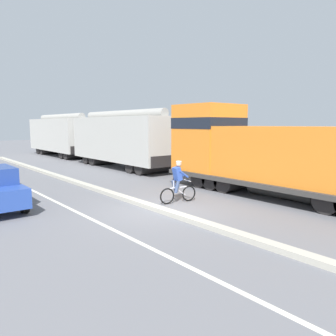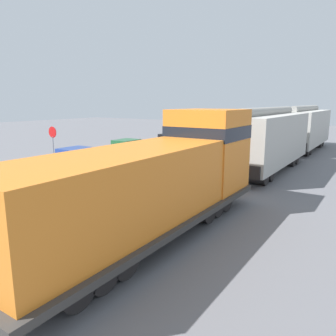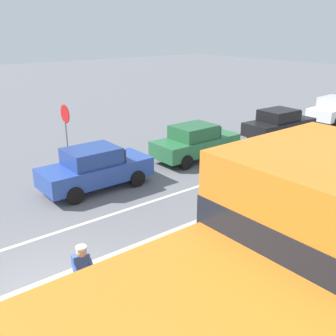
# 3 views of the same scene
# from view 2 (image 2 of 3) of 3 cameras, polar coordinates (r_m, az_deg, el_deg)

# --- Properties ---
(ground_plane) EXTENTS (120.00, 120.00, 0.00)m
(ground_plane) POSITION_cam_2_polar(r_m,az_deg,el_deg) (16.13, -15.15, -5.19)
(ground_plane) COLOR slate
(median_curb) EXTENTS (0.36, 36.00, 0.16)m
(median_curb) POSITION_cam_2_polar(r_m,az_deg,el_deg) (20.42, -2.51, -1.09)
(median_curb) COLOR #B2AD9E
(median_curb) RESTS_ON ground
(lane_stripe) EXTENTS (0.14, 36.00, 0.01)m
(lane_stripe) POSITION_cam_2_polar(r_m,az_deg,el_deg) (21.90, -7.60, -0.52)
(lane_stripe) COLOR silver
(lane_stripe) RESTS_ON ground
(locomotive) EXTENTS (3.10, 11.61, 4.20)m
(locomotive) POSITION_cam_2_polar(r_m,az_deg,el_deg) (11.41, -1.18, -2.31)
(locomotive) COLOR orange
(locomotive) RESTS_ON ground
(hopper_car_lead) EXTENTS (2.90, 10.60, 4.18)m
(hopper_car_lead) POSITION_cam_2_polar(r_m,az_deg,el_deg) (22.33, 16.88, 4.70)
(hopper_car_lead) COLOR #B3B1A9
(hopper_car_lead) RESTS_ON ground
(hopper_car_middle) EXTENTS (2.90, 10.60, 4.18)m
(hopper_car_middle) POSITION_cam_2_polar(r_m,az_deg,el_deg) (33.57, 22.66, 6.42)
(hopper_car_middle) COLOR #B5B2AB
(hopper_car_middle) RESTS_ON ground
(parked_car_blue) EXTENTS (1.84, 4.20, 1.62)m
(parked_car_blue) POSITION_cam_2_polar(r_m,az_deg,el_deg) (22.01, -15.58, 1.36)
(parked_car_blue) COLOR #28479E
(parked_car_blue) RESTS_ON ground
(parked_car_green) EXTENTS (1.85, 4.21, 1.62)m
(parked_car_green) POSITION_cam_2_polar(r_m,az_deg,el_deg) (25.94, -7.06, 3.18)
(parked_car_green) COLOR #286B3D
(parked_car_green) RESTS_ON ground
(parked_car_black) EXTENTS (1.98, 4.27, 1.62)m
(parked_car_black) POSITION_cam_2_polar(r_m,az_deg,el_deg) (30.53, 0.55, 4.50)
(parked_car_black) COLOR black
(parked_car_black) RESTS_ON ground
(parked_car_white) EXTENTS (1.98, 4.27, 1.62)m
(parked_car_white) POSITION_cam_2_polar(r_m,az_deg,el_deg) (35.92, 5.57, 5.50)
(parked_car_white) COLOR silver
(parked_car_white) RESTS_ON ground
(cyclist) EXTENTS (1.70, 0.52, 1.71)m
(cyclist) POSITION_cam_2_polar(r_m,az_deg,el_deg) (15.20, -10.61, -2.81)
(cyclist) COLOR black
(cyclist) RESTS_ON ground
(stop_sign) EXTENTS (0.76, 0.08, 2.88)m
(stop_sign) POSITION_cam_2_polar(r_m,az_deg,el_deg) (23.58, -19.41, 4.75)
(stop_sign) COLOR gray
(stop_sign) RESTS_ON ground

